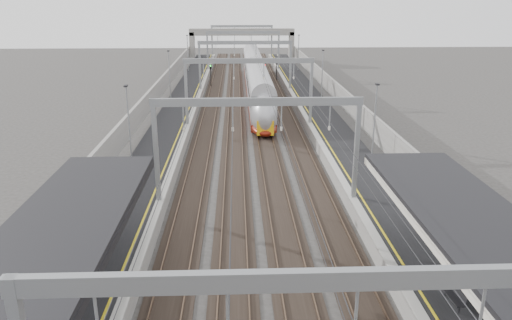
{
  "coord_description": "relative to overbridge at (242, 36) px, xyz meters",
  "views": [
    {
      "loc": [
        -1.23,
        -7.84,
        13.5
      ],
      "look_at": [
        0.0,
        23.66,
        3.07
      ],
      "focal_mm": 35.0,
      "sensor_mm": 36.0,
      "label": 1
    }
  ],
  "objects": [
    {
      "name": "tracks",
      "position": [
        0.0,
        -55.0,
        -5.26
      ],
      "size": [
        11.4,
        140.0,
        0.2
      ],
      "color": "black",
      "rests_on": "ground"
    },
    {
      "name": "wall_right",
      "position": [
        11.2,
        -55.0,
        -3.71
      ],
      "size": [
        0.3,
        120.0,
        3.2
      ],
      "primitive_type": "cube",
      "color": "gray",
      "rests_on": "ground"
    },
    {
      "name": "bench",
      "position": [
        7.91,
        -89.95,
        -3.81
      ],
      "size": [
        0.51,
        1.64,
        0.84
      ],
      "color": "black",
      "rests_on": "platform_right"
    },
    {
      "name": "signal_red_near",
      "position": [
        3.2,
        -29.96,
        -2.89
      ],
      "size": [
        0.32,
        0.32,
        3.48
      ],
      "color": "black",
      "rests_on": "ground"
    },
    {
      "name": "signal_red_far",
      "position": [
        5.4,
        -25.09,
        -2.89
      ],
      "size": [
        0.32,
        0.32,
        3.48
      ],
      "color": "black",
      "rests_on": "ground"
    },
    {
      "name": "platform_left",
      "position": [
        -8.0,
        -55.0,
        -4.81
      ],
      "size": [
        4.0,
        120.0,
        1.0
      ],
      "primitive_type": "cube",
      "color": "black",
      "rests_on": "ground"
    },
    {
      "name": "wall_left",
      "position": [
        -11.2,
        -55.0,
        -3.71
      ],
      "size": [
        0.3,
        120.0,
        3.2
      ],
      "primitive_type": "cube",
      "color": "gray",
      "rests_on": "ground"
    },
    {
      "name": "signal_green",
      "position": [
        -5.2,
        -30.7,
        -2.89
      ],
      "size": [
        0.32,
        0.32,
        3.48
      ],
      "color": "black",
      "rests_on": "ground"
    },
    {
      "name": "overbridge",
      "position": [
        0.0,
        0.0,
        0.0
      ],
      "size": [
        22.0,
        2.2,
        6.9
      ],
      "color": "gray",
      "rests_on": "ground"
    },
    {
      "name": "platform_right",
      "position": [
        8.0,
        -55.0,
        -4.81
      ],
      "size": [
        4.0,
        120.0,
        1.0
      ],
      "primitive_type": "cube",
      "color": "black",
      "rests_on": "ground"
    },
    {
      "name": "train",
      "position": [
        1.5,
        -38.78,
        -3.26
      ],
      "size": [
        2.64,
        48.1,
        4.18
      ],
      "color": "maroon",
      "rests_on": "ground"
    },
    {
      "name": "overhead_line",
      "position": [
        0.0,
        -48.38,
        0.83
      ],
      "size": [
        13.0,
        140.0,
        6.6
      ],
      "color": "gray",
      "rests_on": "platform_left"
    }
  ]
}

